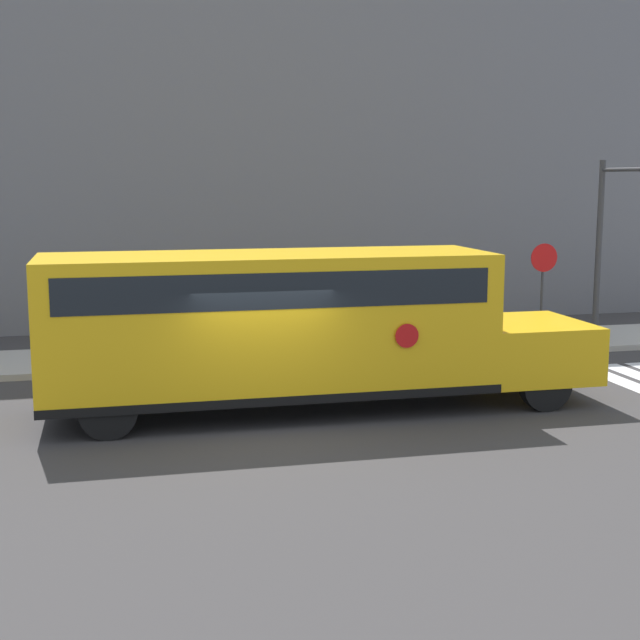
% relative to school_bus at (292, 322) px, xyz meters
% --- Properties ---
extents(ground_plane, '(60.00, 60.00, 0.00)m').
position_rel_school_bus_xyz_m(ground_plane, '(-0.75, -1.08, -1.74)').
color(ground_plane, '#3A3838').
extents(sidewalk_strip, '(44.00, 3.00, 0.15)m').
position_rel_school_bus_xyz_m(sidewalk_strip, '(-0.75, 5.42, -1.66)').
color(sidewalk_strip, '#B2ADA3').
rests_on(sidewalk_strip, ground).
extents(building_backdrop, '(32.00, 4.00, 11.86)m').
position_rel_school_bus_xyz_m(building_backdrop, '(-0.75, 11.92, 4.19)').
color(building_backdrop, slate).
rests_on(building_backdrop, ground).
extents(school_bus, '(10.64, 2.57, 3.05)m').
position_rel_school_bus_xyz_m(school_bus, '(0.00, 0.00, 0.00)').
color(school_bus, yellow).
rests_on(school_bus, ground).
extents(stop_sign, '(0.73, 0.10, 2.79)m').
position_rel_school_bus_xyz_m(stop_sign, '(7.54, 4.52, 0.12)').
color(stop_sign, '#38383A').
rests_on(stop_sign, ground).
extents(traffic_light, '(0.28, 3.59, 4.90)m').
position_rel_school_bus_xyz_m(traffic_light, '(9.04, 3.19, 1.55)').
color(traffic_light, '#38383A').
rests_on(traffic_light, ground).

